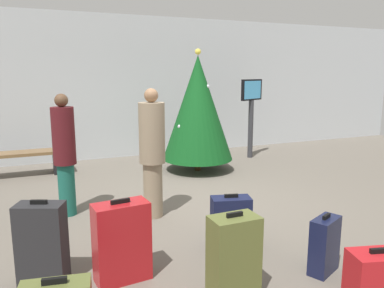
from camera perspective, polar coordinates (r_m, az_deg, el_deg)
name	(u,v)px	position (r m, az deg, el deg)	size (l,w,h in m)	color
ground_plane	(199,202)	(5.94, 0.99, -8.73)	(16.00, 16.00, 0.00)	#665E54
back_wall	(135,87)	(9.17, -8.53, 8.45)	(16.00, 0.20, 3.28)	#B7BCC1
holiday_tree	(198,108)	(7.61, 0.88, 5.44)	(1.42, 1.42, 2.44)	#4C3319
flight_info_kiosk	(251,105)	(8.91, 8.92, 5.82)	(0.70, 0.39, 1.83)	#333338
waiting_bench	(18,158)	(8.00, -24.70, -1.90)	(1.77, 0.44, 0.48)	brown
traveller_0	(65,152)	(5.48, -18.64, -1.16)	(0.43, 0.43, 1.70)	#19594C
traveller_1	(152,151)	(5.16, -6.01, -1.00)	(0.49, 0.49, 1.78)	gray
suitcase_1	(324,245)	(4.12, 19.32, -14.19)	(0.40, 0.31, 0.61)	#141938
suitcase_2	(122,242)	(3.79, -10.53, -14.29)	(0.54, 0.31, 0.81)	#B2191E
suitcase_4	(234,257)	(3.49, 6.30, -16.62)	(0.43, 0.27, 0.80)	#59602D
suitcase_5	(231,221)	(4.49, 5.86, -11.46)	(0.49, 0.34, 0.61)	#141938
suitcase_6	(376,285)	(3.59, 25.96, -18.58)	(0.50, 0.37, 0.60)	#B2191E
suitcase_7	(42,244)	(3.94, -21.66, -13.77)	(0.49, 0.39, 0.82)	#232326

